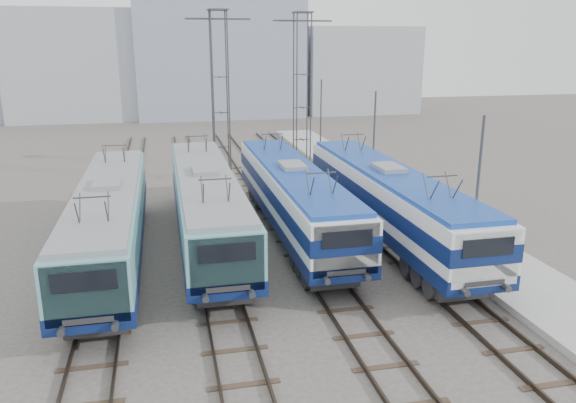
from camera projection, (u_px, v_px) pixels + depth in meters
The scene contains 15 objects.
ground at pixel (288, 316), 20.89m from camera, with size 160.00×160.00×0.00m, color #514C47.
platform at pixel (439, 227), 30.51m from camera, with size 4.00×70.00×0.30m, color #9E9E99.
locomotive_far_left at pixel (109, 217), 25.34m from camera, with size 2.82×17.81×3.35m.
locomotive_center_left at pixel (206, 202), 27.69m from camera, with size 2.88×18.18×3.42m.
locomotive_center_right at pixel (293, 194), 29.04m from camera, with size 2.83×17.89×3.36m.
locomotive_far_right at pixel (389, 197), 28.20m from camera, with size 2.88×18.24×3.43m.
catenary_tower_west at pixel (220, 89), 39.74m from camera, with size 4.50×1.20×12.00m.
catenary_tower_east at pixel (302, 86), 42.99m from camera, with size 4.50×1.20×12.00m.
mast_front at pixel (477, 198), 23.63m from camera, with size 0.12×0.12×7.00m, color #3F4247.
mast_mid at pixel (373, 148), 34.90m from camera, with size 0.12×0.12×7.00m, color #3F4247.
mast_rear at pixel (321, 123), 46.16m from camera, with size 0.12×0.12×7.00m, color #3F4247.
safety_cone at pixel (482, 273), 23.47m from camera, with size 0.35×0.35×0.49m, color orange.
building_west at pixel (83, 65), 74.25m from camera, with size 18.00×12.00×14.00m, color #A0A8B1.
building_center at pixel (218, 49), 77.49m from camera, with size 22.00×14.00×18.00m, color #8E95AC.
building_east at pixel (355, 70), 82.53m from camera, with size 16.00×12.00×12.00m, color #A0A8B1.
Camera 1 is at (-4.15, -18.48, 9.81)m, focal length 35.00 mm.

